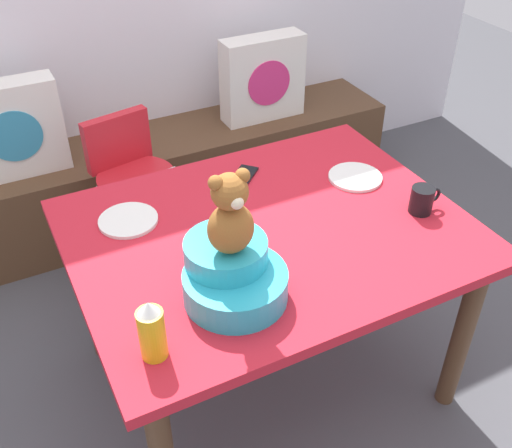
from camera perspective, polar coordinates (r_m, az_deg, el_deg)
ground_plane at (r=2.50m, az=1.07°, el=-14.05°), size 8.00×8.00×0.00m
window_bench at (r=3.24m, az=-9.36°, el=4.40°), size 2.60×0.44×0.46m
pillow_floral_left at (r=2.91m, az=-22.28°, el=8.34°), size 0.44×0.15×0.44m
pillow_floral_right at (r=3.22m, az=0.65°, el=13.75°), size 0.44×0.15×0.44m
dining_table at (r=2.04m, az=1.27°, el=-2.54°), size 1.30×1.02×0.74m
highchair at (r=2.68m, az=-11.45°, el=4.02°), size 0.38×0.49×0.79m
infant_seat_teal at (r=1.69m, az=-2.29°, el=-4.83°), size 0.30×0.33×0.16m
teddy_bear at (r=1.57m, az=-2.46°, el=0.82°), size 0.13×0.12×0.25m
ketchup_bottle at (r=1.54m, az=-9.94°, el=-10.02°), size 0.07×0.07×0.18m
coffee_mug at (r=2.11m, az=15.62°, el=2.25°), size 0.12×0.08×0.09m
dinner_plate_near at (r=2.26m, az=9.46°, el=4.45°), size 0.20×0.20×0.01m
dinner_plate_far at (r=2.05m, az=-12.12°, el=0.36°), size 0.20×0.20×0.01m
cell_phone at (r=2.24m, az=-1.20°, el=4.61°), size 0.15×0.15×0.01m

